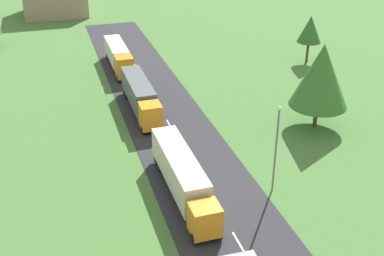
{
  "coord_description": "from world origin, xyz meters",
  "views": [
    {
      "loc": [
        -12.64,
        -3.1,
        26.46
      ],
      "look_at": [
        1.73,
        43.47,
        1.13
      ],
      "focal_mm": 45.11,
      "sensor_mm": 36.0,
      "label": 1
    }
  ],
  "objects_px": {
    "tree_pine": "(321,75)",
    "lamppost_second": "(276,145)",
    "truck_fourth": "(118,55)",
    "truck_second": "(183,175)",
    "truck_third": "(140,95)",
    "tree_birch": "(310,29)"
  },
  "relations": [
    {
      "from": "truck_second",
      "to": "lamppost_second",
      "type": "bearing_deg",
      "value": -11.4
    },
    {
      "from": "truck_third",
      "to": "tree_birch",
      "type": "xyz_separation_m",
      "value": [
        29.4,
        10.36,
        3.14
      ]
    },
    {
      "from": "truck_fourth",
      "to": "lamppost_second",
      "type": "distance_m",
      "value": 38.2
    },
    {
      "from": "truck_second",
      "to": "tree_birch",
      "type": "distance_m",
      "value": 41.81
    },
    {
      "from": "truck_second",
      "to": "lamppost_second",
      "type": "relative_size",
      "value": 1.63
    },
    {
      "from": "tree_birch",
      "to": "truck_fourth",
      "type": "bearing_deg",
      "value": 168.67
    },
    {
      "from": "truck_third",
      "to": "tree_birch",
      "type": "bearing_deg",
      "value": 19.4
    },
    {
      "from": "truck_fourth",
      "to": "truck_second",
      "type": "bearing_deg",
      "value": -89.9
    },
    {
      "from": "truck_third",
      "to": "tree_pine",
      "type": "height_order",
      "value": "tree_pine"
    },
    {
      "from": "truck_third",
      "to": "tree_pine",
      "type": "distance_m",
      "value": 22.04
    },
    {
      "from": "truck_third",
      "to": "lamppost_second",
      "type": "relative_size",
      "value": 1.55
    },
    {
      "from": "tree_pine",
      "to": "truck_fourth",
      "type": "bearing_deg",
      "value": 125.91
    },
    {
      "from": "truck_fourth",
      "to": "tree_birch",
      "type": "height_order",
      "value": "tree_birch"
    },
    {
      "from": "truck_third",
      "to": "tree_pine",
      "type": "relative_size",
      "value": 1.33
    },
    {
      "from": "truck_fourth",
      "to": "tree_pine",
      "type": "relative_size",
      "value": 1.26
    },
    {
      "from": "tree_pine",
      "to": "lamppost_second",
      "type": "bearing_deg",
      "value": -134.98
    },
    {
      "from": "truck_fourth",
      "to": "lamppost_second",
      "type": "bearing_deg",
      "value": -77.16
    },
    {
      "from": "tree_birch",
      "to": "lamppost_second",
      "type": "bearing_deg",
      "value": -123.92
    },
    {
      "from": "truck_second",
      "to": "truck_third",
      "type": "relative_size",
      "value": 1.05
    },
    {
      "from": "truck_third",
      "to": "lamppost_second",
      "type": "bearing_deg",
      "value": -68.11
    },
    {
      "from": "truck_second",
      "to": "truck_fourth",
      "type": "relative_size",
      "value": 1.12
    },
    {
      "from": "lamppost_second",
      "to": "tree_birch",
      "type": "height_order",
      "value": "lamppost_second"
    }
  ]
}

